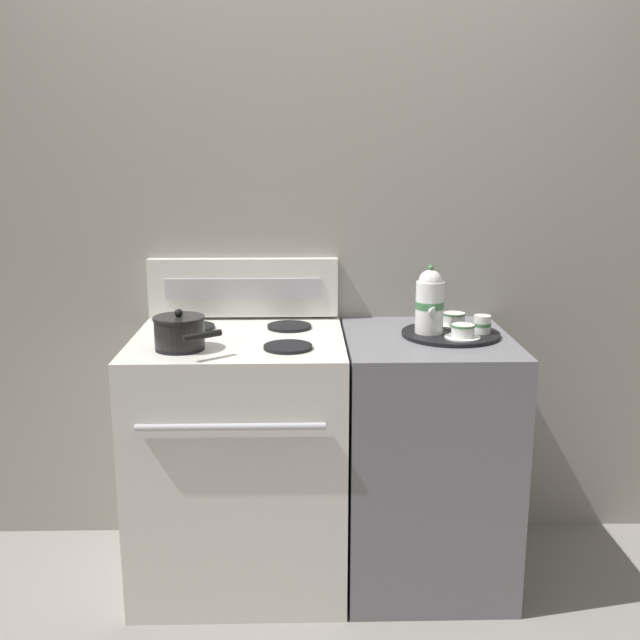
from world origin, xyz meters
TOP-DOWN VIEW (x-y plane):
  - ground_plane at (0.00, 0.00)m, footprint 6.00×6.00m
  - wall_back at (0.00, 0.35)m, footprint 6.00×0.05m
  - stove at (-0.30, -0.00)m, footprint 0.76×0.69m
  - control_panel at (-0.30, 0.31)m, footprint 0.74×0.05m
  - side_counter at (0.38, 0.00)m, footprint 0.59×0.66m
  - saucepan at (-0.48, -0.15)m, footprint 0.24×0.26m
  - serving_tray at (0.46, 0.01)m, footprint 0.35×0.35m
  - teapot at (0.38, 0.01)m, footprint 0.10×0.16m
  - teacup_left at (0.50, 0.11)m, footprint 0.12×0.12m
  - teacup_right at (0.49, -0.08)m, footprint 0.12×0.12m
  - creamer_jug at (0.57, -0.01)m, footprint 0.06×0.06m

SIDE VIEW (x-z plane):
  - ground_plane at x=0.00m, z-range 0.00..0.00m
  - side_counter at x=0.38m, z-range 0.00..0.93m
  - stove at x=-0.30m, z-range 0.00..0.93m
  - serving_tray at x=0.46m, z-range 0.93..0.94m
  - teacup_left at x=0.50m, z-range 0.94..0.99m
  - teacup_right at x=0.49m, z-range 0.94..0.99m
  - creamer_jug at x=0.57m, z-range 0.94..1.00m
  - saucepan at x=-0.48m, z-range 0.93..1.05m
  - control_panel at x=-0.30m, z-range 0.94..1.17m
  - teapot at x=0.38m, z-range 0.93..1.18m
  - wall_back at x=0.00m, z-range 0.00..2.20m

